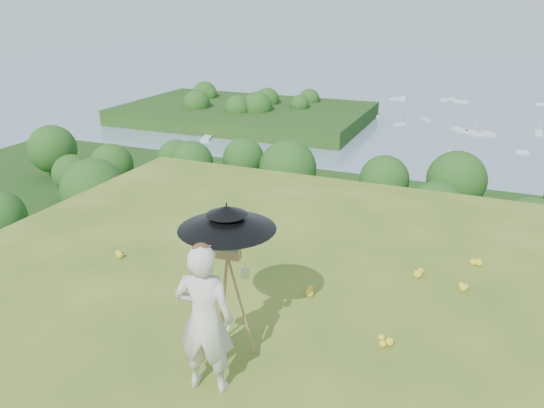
% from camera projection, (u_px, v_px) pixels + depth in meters
% --- Properties ---
extents(ground, '(14.00, 14.00, 0.00)m').
position_uv_depth(ground, '(324.00, 364.00, 6.45)').
color(ground, '#4A661D').
rests_on(ground, ground).
extents(forest_slope, '(140.00, 56.00, 22.00)m').
position_uv_depth(forest_slope, '(430.00, 399.00, 47.04)').
color(forest_slope, '#14390F').
rests_on(forest_slope, bay_water).
extents(shoreline_tier, '(170.00, 28.00, 8.00)m').
position_uv_depth(shoreline_tier, '(457.00, 271.00, 84.02)').
color(shoreline_tier, slate).
rests_on(shoreline_tier, bay_water).
extents(bay_water, '(700.00, 700.00, 0.00)m').
position_uv_depth(bay_water, '(490.00, 96.00, 225.46)').
color(bay_water, '#6F909F').
rests_on(bay_water, ground).
extents(peninsula, '(90.00, 60.00, 12.00)m').
position_uv_depth(peninsula, '(245.00, 106.00, 177.29)').
color(peninsula, '#14390F').
rests_on(peninsula, bay_water).
extents(slope_trees, '(110.00, 50.00, 6.00)m').
position_uv_depth(slope_trees, '(449.00, 258.00, 42.00)').
color(slope_trees, '#1E4314').
rests_on(slope_trees, forest_slope).
extents(harbor_town, '(110.00, 22.00, 5.00)m').
position_uv_depth(harbor_town, '(462.00, 234.00, 81.68)').
color(harbor_town, silver).
rests_on(harbor_town, shoreline_tier).
extents(moored_boats, '(140.00, 140.00, 0.70)m').
position_uv_depth(moored_boats, '(438.00, 132.00, 161.75)').
color(moored_boats, silver).
rests_on(moored_boats, bay_water).
extents(wildflowers, '(10.00, 10.50, 0.12)m').
position_uv_depth(wildflowers, '(330.00, 348.00, 6.64)').
color(wildflowers, yellow).
rests_on(wildflowers, ground).
extents(painter, '(0.72, 0.54, 1.80)m').
position_uv_depth(painter, '(205.00, 319.00, 5.76)').
color(painter, beige).
rests_on(painter, ground).
extents(field_easel, '(0.70, 0.70, 1.68)m').
position_uv_depth(field_easel, '(229.00, 296.00, 6.31)').
color(field_easel, '#9B6441').
rests_on(field_easel, ground).
extents(sun_umbrella, '(1.29, 1.29, 0.65)m').
position_uv_depth(sun_umbrella, '(227.00, 229.00, 6.03)').
color(sun_umbrella, black).
rests_on(sun_umbrella, field_easel).
extents(painter_cap, '(0.25, 0.29, 0.10)m').
position_uv_depth(painter_cap, '(201.00, 249.00, 5.45)').
color(painter_cap, '#BD6769').
rests_on(painter_cap, painter).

